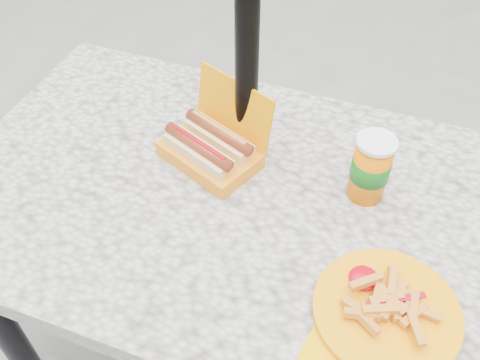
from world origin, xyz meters
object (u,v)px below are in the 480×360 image
(fries_plate, at_px, (384,314))
(soda_cup, at_px, (370,168))
(hotdog_box, at_px, (211,147))
(umbrella_pole, at_px, (247,7))

(fries_plate, bearing_deg, soda_cup, 107.76)
(hotdog_box, relative_size, soda_cup, 1.68)
(hotdog_box, bearing_deg, fries_plate, -8.97)
(umbrella_pole, relative_size, fries_plate, 5.98)
(hotdog_box, xyz_separation_m, fries_plate, (0.44, -0.27, -0.02))
(hotdog_box, distance_m, fries_plate, 0.51)
(umbrella_pole, distance_m, hotdog_box, 0.32)
(soda_cup, bearing_deg, fries_plate, -72.24)
(hotdog_box, xyz_separation_m, soda_cup, (0.35, 0.02, 0.04))
(umbrella_pole, height_order, hotdog_box, umbrella_pole)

